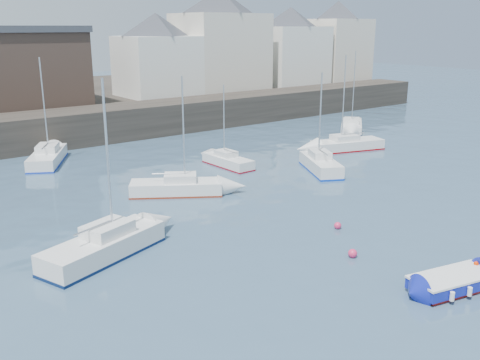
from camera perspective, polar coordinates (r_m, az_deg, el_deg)
water at (r=24.67m, az=17.47°, el=-9.53°), size 220.00×220.00×0.00m
quay_wall at (r=51.66m, az=-15.80°, el=5.63°), size 90.00×5.00×3.00m
land_strip at (r=68.55m, az=-21.54°, el=7.49°), size 90.00×32.00×2.80m
bldg_east_a at (r=66.72m, az=-2.12°, el=14.77°), size 13.36×13.36×11.80m
bldg_east_b at (r=73.30m, az=5.36°, el=14.10°), size 11.88×11.88×9.95m
bldg_east_c at (r=79.66m, az=10.29°, el=14.43°), size 11.14×11.14×10.95m
bldg_east_d at (r=61.55m, az=-8.86°, el=13.14°), size 11.14×11.14×8.95m
blue_dinghy at (r=23.68m, az=21.74°, el=-10.04°), size 3.92×2.33×0.70m
sailboat_a at (r=25.70m, az=-14.28°, el=-6.80°), size 6.62×4.02×8.20m
sailboat_b at (r=34.29m, az=-6.78°, el=-0.74°), size 5.89×4.71×7.48m
sailboat_c at (r=39.93m, az=8.58°, el=1.70°), size 4.07×5.63×7.17m
sailboat_d at (r=47.28m, az=11.35°, el=3.74°), size 6.65×3.77×8.08m
sailboat_f at (r=40.92m, az=-1.32°, el=2.07°), size 1.63×4.78×6.17m
sailboat_g at (r=56.59m, az=11.81°, el=5.69°), size 6.13×5.68×8.03m
sailboat_h at (r=44.40m, az=-19.84°, el=2.35°), size 4.83×6.48×8.10m
buoy_near at (r=25.68m, az=11.89°, el=-8.06°), size 0.43×0.43×0.43m
buoy_mid at (r=28.96m, az=10.36°, el=-5.13°), size 0.38×0.38×0.38m
buoy_far at (r=35.48m, az=-8.68°, el=-1.06°), size 0.42×0.42×0.42m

